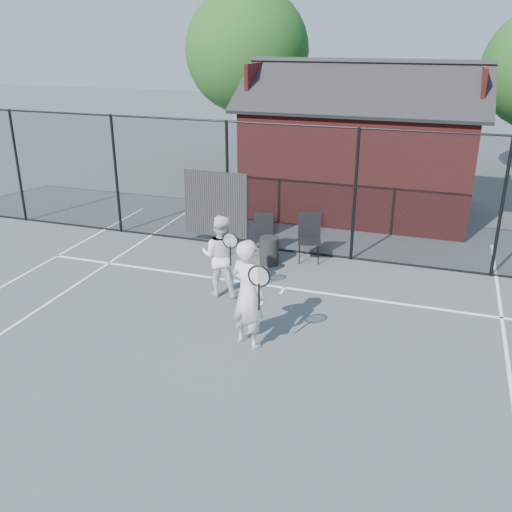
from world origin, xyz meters
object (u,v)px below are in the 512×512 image
(chair_right, at_px, (309,239))
(player_front, at_px, (248,294))
(player_back, at_px, (221,256))
(chair_left, at_px, (262,236))
(waste_bin, at_px, (269,251))
(clubhouse, at_px, (361,155))

(chair_right, bearing_deg, player_front, -105.24)
(player_back, relative_size, chair_left, 1.72)
(player_front, height_order, waste_bin, player_front)
(player_back, bearing_deg, player_front, -55.52)
(clubhouse, distance_m, chair_right, 4.55)
(clubhouse, distance_m, player_front, 8.38)
(chair_left, bearing_deg, player_front, -83.71)
(player_front, relative_size, player_back, 1.13)
(chair_left, height_order, chair_right, chair_right)
(clubhouse, bearing_deg, waste_bin, -103.70)
(clubhouse, height_order, chair_left, clubhouse)
(chair_right, bearing_deg, player_back, -132.38)
(waste_bin, bearing_deg, player_back, -103.18)
(player_back, distance_m, waste_bin, 1.92)
(player_front, bearing_deg, player_back, 124.48)
(chair_left, xyz_separation_m, chair_right, (1.10, 0.00, 0.06))
(player_front, xyz_separation_m, chair_left, (-1.04, 3.94, -0.46))
(player_front, distance_m, waste_bin, 3.60)
(chair_right, height_order, waste_bin, chair_right)
(player_back, bearing_deg, waste_bin, 76.82)
(clubhouse, height_order, waste_bin, clubhouse)
(player_front, relative_size, chair_right, 1.74)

